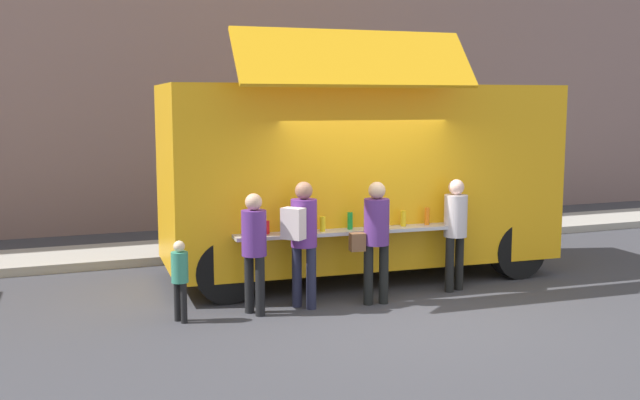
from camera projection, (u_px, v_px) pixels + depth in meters
name	position (u px, v px, depth m)	size (l,w,h in m)	color
ground_plane	(390.00, 309.00, 9.86)	(60.00, 60.00, 0.00)	#38383D
curb_strip	(87.00, 257.00, 12.76)	(28.00, 1.60, 0.15)	#9E998E
food_truck_main	(359.00, 173.00, 11.56)	(6.13, 3.13, 3.74)	#F2A714
trash_bin	(503.00, 213.00, 15.41)	(0.60, 0.60, 0.88)	#305E34
customer_front_ordering	(375.00, 232.00, 9.95)	(0.56, 0.34, 1.69)	black
customer_mid_with_backpack	(302.00, 232.00, 9.73)	(0.54, 0.51, 1.71)	#202137
customer_rear_waiting	(254.00, 243.00, 9.47)	(0.32, 0.32, 1.59)	black
customer_extra_browsing	(455.00, 225.00, 10.66)	(0.34, 0.34, 1.65)	black
child_near_queue	(180.00, 274.00, 9.18)	(0.21, 0.21, 1.04)	black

